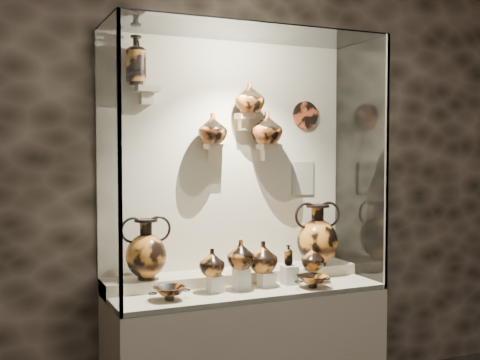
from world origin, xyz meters
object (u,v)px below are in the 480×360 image
jug_e (313,258)px  lekythos_tall (136,57)px  amphora_left (146,249)px  jug_a (212,262)px  ovoid_vase_c (267,128)px  kylix_right (313,280)px  lekythos_small (288,254)px  ovoid_vase_a (212,128)px  kylix_left (169,292)px  amphora_right (317,234)px  ovoid_vase_b (250,98)px  jug_b (241,254)px  jug_c (263,257)px

jug_e → lekythos_tall: bearing=158.2°
amphora_left → jug_a: (0.35, -0.19, -0.07)m
jug_a → ovoid_vase_c: size_ratio=0.75×
amphora_left → kylix_right: size_ratio=1.57×
lekythos_small → jug_a: bearing=169.4°
jug_a → ovoid_vase_a: bearing=50.9°
jug_e → lekythos_tall: 1.67m
lekythos_small → kylix_left: 0.82m
kylix_right → amphora_right: bearing=59.8°
jug_e → lekythos_small: lekythos_small is taller
amphora_left → ovoid_vase_b: (0.71, 0.05, 0.93)m
lekythos_tall → ovoid_vase_a: (0.48, -0.03, -0.42)m
jug_b → kylix_left: (-0.47, -0.06, -0.17)m
amphora_right → kylix_right: bearing=-114.8°
jug_e → ovoid_vase_b: (-0.32, 0.26, 1.03)m
jug_c → jug_e: size_ratio=1.24×
amphora_left → kylix_left: size_ratio=1.58×
amphora_right → jug_c: (-0.49, -0.16, -0.09)m
kylix_right → ovoid_vase_a: bearing=147.7°
amphora_left → amphora_right: size_ratio=0.89×
lekythos_tall → ovoid_vase_b: bearing=8.3°
ovoid_vase_a → amphora_left: bearing=-152.0°
jug_e → lekythos_small: 0.17m
jug_a → ovoid_vase_c: ovoid_vase_c is taller
ovoid_vase_c → jug_e: bearing=-33.7°
jug_c → kylix_left: (-0.63, -0.09, -0.14)m
jug_c → jug_e: (0.34, -0.03, -0.03)m
jug_b → kylix_right: (0.43, -0.13, -0.17)m
amphora_left → ovoid_vase_a: 0.86m
amphora_right → ovoid_vase_c: ovoid_vase_c is taller
jug_a → kylix_right: jug_a is taller
jug_b → ovoid_vase_c: 0.87m
amphora_right → kylix_left: bearing=-157.0°
ovoid_vase_c → amphora_right: bearing=7.1°
amphora_right → ovoid_vase_a: 1.02m
amphora_left → jug_c: bearing=-27.9°
amphora_left → amphora_right: bearing=-14.6°
kylix_left → kylix_right: same height
amphora_right → ovoid_vase_a: size_ratio=2.14×
lekythos_tall → ovoid_vase_c: 0.96m
ovoid_vase_a → kylix_right: bearing=-16.6°
jug_a → lekythos_small: (0.52, -0.00, 0.01)m
ovoid_vase_b → ovoid_vase_c: 0.23m
jug_c → kylix_left: bearing=178.1°
amphora_right → ovoid_vase_b: bearing=-178.0°
amphora_left → kylix_left: 0.34m
jug_e → ovoid_vase_a: bearing=149.1°
amphora_right → ovoid_vase_c: bearing=-179.9°
ovoid_vase_a → ovoid_vase_c: ovoid_vase_c is taller
kylix_left → lekythos_tall: 1.41m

